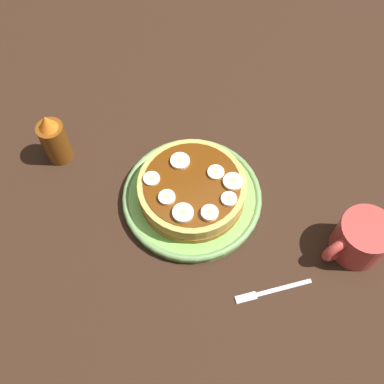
% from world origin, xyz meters
% --- Properties ---
extents(ground_plane, '(1.40, 1.40, 0.03)m').
position_xyz_m(ground_plane, '(0.00, 0.00, -0.01)').
color(ground_plane, black).
extents(plate, '(0.25, 0.25, 0.02)m').
position_xyz_m(plate, '(0.00, 0.00, 0.01)').
color(plate, '#72B74C').
rests_on(plate, ground_plane).
extents(pancake_stack, '(0.19, 0.19, 0.04)m').
position_xyz_m(pancake_stack, '(0.00, 0.00, 0.04)').
color(pancake_stack, '#976225').
rests_on(pancake_stack, plate).
extents(banana_slice_0, '(0.03, 0.03, 0.01)m').
position_xyz_m(banana_slice_0, '(-0.00, -0.05, 0.06)').
color(banana_slice_0, '#FCE7BD').
rests_on(banana_slice_0, pancake_stack).
extents(banana_slice_1, '(0.03, 0.03, 0.01)m').
position_xyz_m(banana_slice_1, '(0.06, -0.04, 0.06)').
color(banana_slice_1, '#FAE6C0').
rests_on(banana_slice_1, pancake_stack).
extents(banana_slice_2, '(0.03, 0.03, 0.01)m').
position_xyz_m(banana_slice_2, '(-0.04, 0.06, 0.06)').
color(banana_slice_2, '#FEE2C6').
rests_on(banana_slice_2, pancake_stack).
extents(banana_slice_3, '(0.03, 0.03, 0.01)m').
position_xyz_m(banana_slice_3, '(-0.05, -0.00, 0.06)').
color(banana_slice_3, '#F3ECB8').
rests_on(banana_slice_3, pancake_stack).
extents(banana_slice_4, '(0.03, 0.03, 0.01)m').
position_xyz_m(banana_slice_4, '(0.04, 0.05, 0.06)').
color(banana_slice_4, beige).
rests_on(banana_slice_4, pancake_stack).
extents(banana_slice_5, '(0.03, 0.03, 0.01)m').
position_xyz_m(banana_slice_5, '(-0.00, 0.07, 0.06)').
color(banana_slice_5, '#F8E3BA').
rests_on(banana_slice_5, pancake_stack).
extents(banana_slice_6, '(0.03, 0.03, 0.01)m').
position_xyz_m(banana_slice_6, '(-0.06, 0.03, 0.06)').
color(banana_slice_6, '#FCE5B5').
rests_on(banana_slice_6, pancake_stack).
extents(banana_slice_7, '(0.03, 0.03, 0.01)m').
position_xyz_m(banana_slice_7, '(0.05, 0.01, 0.06)').
color(banana_slice_7, '#FCEEBE').
rests_on(banana_slice_7, pancake_stack).
extents(coffee_mug, '(0.12, 0.09, 0.08)m').
position_xyz_m(coffee_mug, '(-0.21, 0.20, 0.04)').
color(coffee_mug, '#B23833').
rests_on(coffee_mug, ground_plane).
extents(fork, '(0.13, 0.03, 0.01)m').
position_xyz_m(fork, '(-0.04, 0.21, 0.00)').
color(fork, silver).
rests_on(fork, ground_plane).
extents(syrup_bottle, '(0.05, 0.05, 0.12)m').
position_xyz_m(syrup_bottle, '(0.18, -0.20, 0.05)').
color(syrup_bottle, brown).
rests_on(syrup_bottle, ground_plane).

